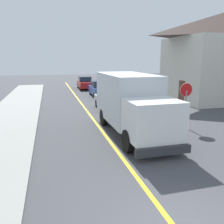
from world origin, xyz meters
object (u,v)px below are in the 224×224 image
at_px(box_truck, 131,102).
at_px(parked_car_near, 110,100).
at_px(parked_car_far, 85,83).
at_px(stop_sign, 186,97).
at_px(parked_car_mid, 99,89).

bearing_deg(box_truck, parked_car_near, 86.37).
xyz_separation_m(parked_car_far, stop_sign, (2.99, -20.14, 1.06)).
distance_m(parked_car_near, parked_car_far, 14.22).
distance_m(box_truck, stop_sign, 3.49).
relative_size(box_truck, parked_car_far, 1.63).
distance_m(parked_car_near, parked_car_mid, 7.48).
relative_size(parked_car_near, stop_sign, 1.67).
height_order(parked_car_far, stop_sign, stop_sign).
bearing_deg(parked_car_far, parked_car_near, -90.40).
height_order(parked_car_near, parked_car_far, same).
height_order(parked_car_mid, stop_sign, stop_sign).
relative_size(box_truck, stop_sign, 2.72).
bearing_deg(stop_sign, parked_car_mid, 100.13).
distance_m(parked_car_mid, stop_sign, 13.62).
distance_m(parked_car_near, stop_sign, 6.76).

